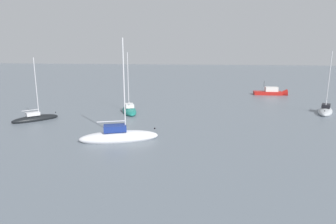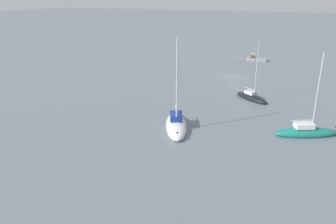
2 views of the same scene
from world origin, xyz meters
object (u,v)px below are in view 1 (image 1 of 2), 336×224
Objects in this scene: sailboat_white_mid at (119,136)px; motorboat_red_near at (273,93)px; sailboat_grey_near at (325,111)px; sailboat_black_far at (35,118)px; sailboat_teal_outer at (129,110)px.

motorboat_red_near is (-40.95, 22.31, 0.02)m from sailboat_white_mid.
sailboat_grey_near is at bearing 103.11° from sailboat_white_mid.
sailboat_grey_near reaches higher than motorboat_red_near.
sailboat_grey_near is 44.85m from sailboat_black_far.
sailboat_black_far is at bearing -51.69° from motorboat_red_near.
sailboat_white_mid reaches higher than motorboat_red_near.
sailboat_teal_outer is 1.31× the size of motorboat_red_near.
sailboat_teal_outer is at bearing -49.28° from motorboat_red_near.
sailboat_teal_outer is at bearing 171.60° from sailboat_white_mid.
motorboat_red_near is at bearing 79.74° from sailboat_black_far.
sailboat_white_mid is at bearing 14.67° from sailboat_black_far.
sailboat_grey_near is at bearing 55.60° from sailboat_black_far.
sailboat_grey_near is 34.12m from sailboat_white_mid.
sailboat_grey_near is at bearing -15.23° from sailboat_teal_outer.
sailboat_teal_outer is 37.31m from motorboat_red_near.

